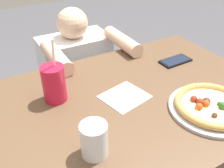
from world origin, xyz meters
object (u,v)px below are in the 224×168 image
(pizza_near, at_px, (211,106))
(water_cup_clear, at_px, (94,140))
(drink_cup_colored, at_px, (54,83))
(diner_seated, at_px, (79,89))
(cell_phone, at_px, (175,61))

(pizza_near, bearing_deg, water_cup_clear, 176.88)
(water_cup_clear, bearing_deg, drink_cup_colored, 91.97)
(pizza_near, height_order, drink_cup_colored, drink_cup_colored)
(pizza_near, height_order, diner_seated, diner_seated)
(pizza_near, relative_size, drink_cup_colored, 1.21)
(pizza_near, xyz_separation_m, diner_seated, (-0.18, 0.82, -0.36))
(pizza_near, distance_m, water_cup_clear, 0.45)
(water_cup_clear, bearing_deg, diner_seated, 71.78)
(drink_cup_colored, bearing_deg, water_cup_clear, -88.03)
(water_cup_clear, height_order, cell_phone, water_cup_clear)
(cell_phone, height_order, diner_seated, diner_seated)
(diner_seated, bearing_deg, cell_phone, -56.76)
(cell_phone, bearing_deg, drink_cup_colored, -179.38)
(diner_seated, bearing_deg, water_cup_clear, -108.22)
(cell_phone, bearing_deg, pizza_near, -111.43)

